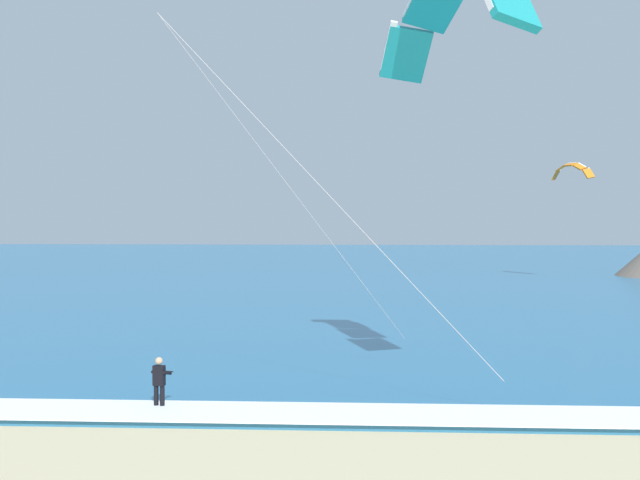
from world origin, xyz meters
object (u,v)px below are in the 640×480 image
(kitesurfer, at_px, (159,382))
(kite_distant, at_px, (571,169))
(surfboard, at_px, (159,412))
(kite_primary, at_px, (454,3))

(kitesurfer, bearing_deg, kite_distant, 60.59)
(surfboard, distance_m, kite_distant, 50.56)
(surfboard, xyz_separation_m, kite_primary, (9.08, 3.06, 12.89))
(kite_distant, bearing_deg, surfboard, -119.40)
(surfboard, bearing_deg, kite_primary, 18.62)
(kite_primary, relative_size, kite_distant, 3.58)
(kite_distant, bearing_deg, kite_primary, -110.82)
(kitesurfer, xyz_separation_m, kite_distant, (24.35, 43.19, 8.90))
(surfboard, relative_size, kite_distant, 0.40)
(surfboard, xyz_separation_m, kite_distant, (24.35, 43.21, 9.82))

